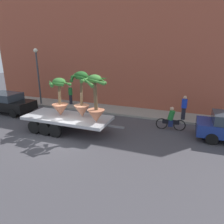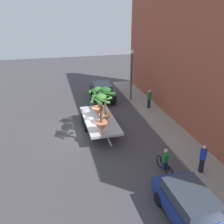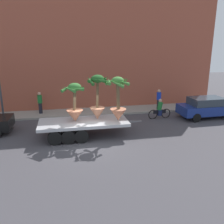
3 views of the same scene
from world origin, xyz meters
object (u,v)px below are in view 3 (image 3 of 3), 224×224
at_px(potted_palm_rear, 118,101).
at_px(potted_palm_middle, 98,98).
at_px(pedestrian_far_left, 159,99).
at_px(parked_car, 208,107).
at_px(pedestrian_near_gate, 40,102).
at_px(cyclist, 160,110).
at_px(flatbed_trailer, 79,125).
at_px(potted_palm_front, 75,104).

xyz_separation_m(potted_palm_rear, potted_palm_middle, (-1.16, 0.53, 0.13)).
xyz_separation_m(potted_palm_rear, pedestrian_far_left, (4.55, 4.77, -1.16)).
relative_size(parked_car, pedestrian_near_gate, 2.69).
distance_m(cyclist, pedestrian_near_gate, 9.37).
distance_m(flatbed_trailer, pedestrian_near_gate, 5.88).
relative_size(potted_palm_middle, potted_palm_front, 1.18).
distance_m(flatbed_trailer, cyclist, 6.74).
relative_size(pedestrian_near_gate, pedestrian_far_left, 1.00).
height_order(potted_palm_middle, potted_palm_front, potted_palm_middle).
height_order(cyclist, parked_car, parked_car).
bearing_deg(pedestrian_near_gate, pedestrian_far_left, -4.05).
xyz_separation_m(potted_palm_middle, pedestrian_far_left, (5.71, 4.24, -1.28)).
distance_m(flatbed_trailer, potted_palm_rear, 2.77).
relative_size(potted_palm_rear, pedestrian_near_gate, 1.57).
xyz_separation_m(potted_palm_rear, pedestrian_near_gate, (-5.11, 5.45, -1.16)).
height_order(potted_palm_rear, potted_palm_middle, potted_palm_middle).
height_order(potted_palm_front, parked_car, potted_palm_front).
relative_size(potted_palm_middle, pedestrian_near_gate, 1.61).
bearing_deg(pedestrian_near_gate, potted_palm_middle, -51.27).
height_order(potted_palm_middle, pedestrian_far_left, potted_palm_middle).
distance_m(potted_palm_rear, potted_palm_front, 2.59).
relative_size(potted_palm_middle, parked_car, 0.60).
height_order(potted_palm_rear, potted_palm_front, potted_palm_rear).
relative_size(potted_palm_front, pedestrian_near_gate, 1.37).
height_order(potted_palm_rear, parked_car, potted_palm_rear).
xyz_separation_m(potted_palm_rear, cyclist, (3.89, 2.85, -1.53)).
xyz_separation_m(potted_palm_middle, potted_palm_front, (-1.41, -0.22, -0.29)).
bearing_deg(flatbed_trailer, potted_palm_front, 169.35).
height_order(flatbed_trailer, parked_car, parked_car).
xyz_separation_m(cyclist, pedestrian_far_left, (0.66, 1.92, 0.37)).
bearing_deg(cyclist, potted_palm_rear, -143.78).
relative_size(flatbed_trailer, pedestrian_far_left, 3.74).
height_order(potted_palm_middle, pedestrian_near_gate, potted_palm_middle).
bearing_deg(potted_palm_front, pedestrian_far_left, 32.04).
xyz_separation_m(potted_palm_middle, parked_car, (8.75, 1.83, -1.50)).
bearing_deg(potted_palm_front, pedestrian_near_gate, 116.30).
xyz_separation_m(flatbed_trailer, potted_palm_rear, (2.34, -0.27, 1.45)).
xyz_separation_m(flatbed_trailer, pedestrian_far_left, (6.90, 4.50, 0.29)).
bearing_deg(cyclist, potted_palm_middle, -155.35).
distance_m(flatbed_trailer, parked_car, 10.15).
height_order(flatbed_trailer, pedestrian_far_left, pedestrian_far_left).
bearing_deg(pedestrian_near_gate, potted_palm_front, -63.70).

